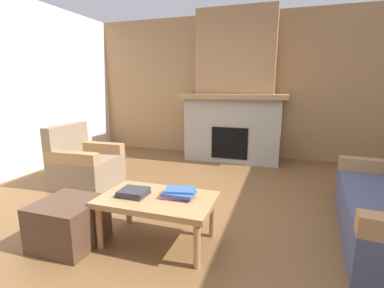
# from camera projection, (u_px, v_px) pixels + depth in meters

# --- Properties ---
(ground) EXTENTS (9.00, 9.00, 0.00)m
(ground) POSITION_uv_depth(u_px,v_px,m) (189.00, 220.00, 2.93)
(ground) COLOR brown
(wall_back_wood_panel) EXTENTS (6.00, 0.12, 2.70)m
(wall_back_wood_panel) POSITION_uv_depth(u_px,v_px,m) (238.00, 87.00, 5.44)
(wall_back_wood_panel) COLOR #997047
(wall_back_wood_panel) RESTS_ON ground
(fireplace) EXTENTS (1.90, 0.82, 2.70)m
(fireplace) POSITION_uv_depth(u_px,v_px,m) (234.00, 97.00, 5.13)
(fireplace) COLOR gray
(fireplace) RESTS_ON ground
(armchair) EXTENTS (0.79, 0.79, 0.85)m
(armchair) POSITION_uv_depth(u_px,v_px,m) (85.00, 165.00, 3.92)
(armchair) COLOR #847056
(armchair) RESTS_ON ground
(coffee_table) EXTENTS (1.00, 0.60, 0.43)m
(coffee_table) POSITION_uv_depth(u_px,v_px,m) (157.00, 203.00, 2.44)
(coffee_table) COLOR #A87A4C
(coffee_table) RESTS_ON ground
(ottoman) EXTENTS (0.52, 0.52, 0.40)m
(ottoman) POSITION_uv_depth(u_px,v_px,m) (69.00, 223.00, 2.45)
(ottoman) COLOR #4C3323
(ottoman) RESTS_ON ground
(book_stack_near_edge) EXTENTS (0.26, 0.22, 0.06)m
(book_stack_near_edge) POSITION_uv_depth(u_px,v_px,m) (133.00, 192.00, 2.46)
(book_stack_near_edge) COLOR #2D2D33
(book_stack_near_edge) RESTS_ON coffee_table
(book_stack_center) EXTENTS (0.30, 0.25, 0.07)m
(book_stack_center) POSITION_uv_depth(u_px,v_px,m) (179.00, 193.00, 2.43)
(book_stack_center) COLOR #7A3D84
(book_stack_center) RESTS_ON coffee_table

